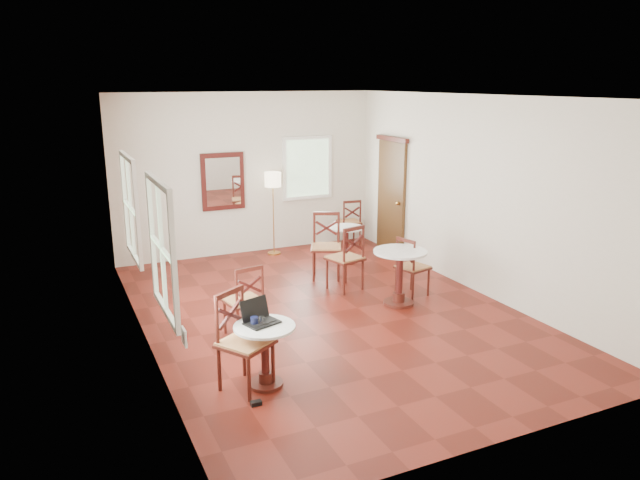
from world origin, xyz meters
The scene contains 17 objects.
ground centered at (0.00, 0.00, 0.00)m, with size 7.00×7.00×0.00m, color #611910.
room_shell centered at (-0.06, 0.27, 1.89)m, with size 5.02×7.02×3.01m.
cafe_table_near centered at (-1.53, -1.59, 0.43)m, with size 0.66×0.66×0.70m.
cafe_table_mid centered at (1.08, -0.12, 0.51)m, with size 0.78×0.78×0.82m.
cafe_table_back centered at (1.35, 2.08, 0.41)m, with size 0.62×0.62×0.66m.
chair_near_a centered at (-1.32, -0.24, 0.48)m, with size 0.51×0.51×0.96m.
chair_near_b centered at (-1.74, -1.54, 0.53)m, with size 0.68×0.68×1.07m.
chair_mid_a centered at (0.67, 0.78, 0.52)m, with size 0.59×0.59×1.05m.
chair_mid_b centered at (1.45, 0.12, 0.46)m, with size 0.52×0.52×0.92m.
chair_back_a centered at (1.99, 3.19, 0.46)m, with size 0.47×0.47×0.92m.
chair_back_b centered at (0.66, 1.47, 0.54)m, with size 0.67×0.67×1.08m.
floor_lamp centered at (0.36, 3.15, 1.32)m, with size 0.30×0.30×1.56m.
laptop centered at (-1.55, -1.49, 0.76)m, with size 0.42×0.38×0.25m.
mouse centered at (-1.52, -1.60, 0.71)m, with size 0.10×0.06×0.04m, color black.
navy_mug centered at (-1.62, -1.55, 0.74)m, with size 0.12×0.08×0.10m.
water_glass centered at (-1.56, -1.60, 0.75)m, with size 0.07×0.07×0.11m, color white.
power_adapter centered at (-1.76, -1.95, 0.02)m, with size 0.11×0.07×0.04m, color black.
Camera 1 is at (-3.47, -7.18, 3.20)m, focal length 33.74 mm.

